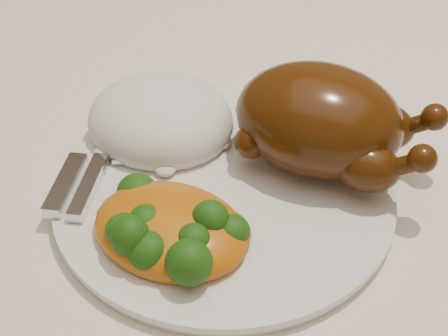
% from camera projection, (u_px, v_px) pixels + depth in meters
% --- Properties ---
extents(dining_table, '(1.60, 0.90, 0.76)m').
position_uv_depth(dining_table, '(432.00, 195.00, 0.65)').
color(dining_table, brown).
rests_on(dining_table, floor).
extents(tablecloth, '(1.73, 1.03, 0.18)m').
position_uv_depth(tablecloth, '(448.00, 140.00, 0.60)').
color(tablecloth, silver).
rests_on(tablecloth, dining_table).
extents(dinner_plate, '(0.26, 0.26, 0.01)m').
position_uv_depth(dinner_plate, '(224.00, 193.00, 0.49)').
color(dinner_plate, white).
rests_on(dinner_plate, tablecloth).
extents(roast_chicken, '(0.16, 0.10, 0.09)m').
position_uv_depth(roast_chicken, '(323.00, 121.00, 0.49)').
color(roast_chicken, '#462207').
rests_on(roast_chicken, dinner_plate).
extents(rice_mound, '(0.13, 0.12, 0.07)m').
position_uv_depth(rice_mound, '(161.00, 121.00, 0.54)').
color(rice_mound, white).
rests_on(rice_mound, dinner_plate).
extents(mac_and_cheese, '(0.12, 0.10, 0.05)m').
position_uv_depth(mac_and_cheese, '(173.00, 230.00, 0.44)').
color(mac_and_cheese, '#C16C0C').
rests_on(mac_and_cheese, dinner_plate).
extents(cutlery, '(0.05, 0.16, 0.01)m').
position_uv_depth(cutlery, '(93.00, 167.00, 0.50)').
color(cutlery, silver).
rests_on(cutlery, dinner_plate).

